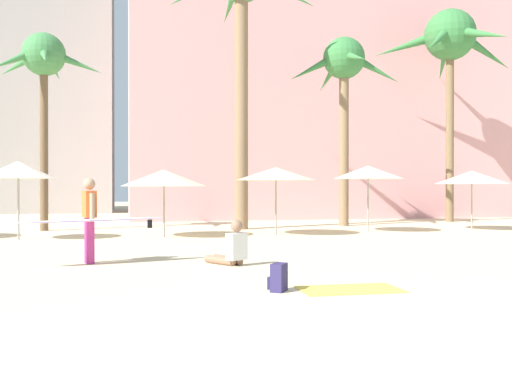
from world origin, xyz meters
TOP-DOWN VIEW (x-y plane):
  - ground at (0.00, 0.00)m, footprint 120.00×120.00m
  - hotel_pink at (7.43, 26.93)m, footprint 20.96×11.12m
  - palm_tree_far_left at (5.44, 17.00)m, footprint 4.67×4.80m
  - palm_tree_left at (-6.10, 16.91)m, footprint 3.91×4.19m
  - palm_tree_center at (11.19, 18.56)m, footprint 6.35×6.44m
  - palm_tree_right at (1.01, 16.11)m, footprint 5.76×5.89m
  - cafe_umbrella_0 at (-2.04, 13.28)m, footprint 2.71×2.71m
  - cafe_umbrella_1 at (5.09, 13.80)m, footprint 2.46×2.46m
  - cafe_umbrella_2 at (1.60, 13.26)m, footprint 2.64×2.64m
  - cafe_umbrella_3 at (9.16, 13.78)m, footprint 2.64×2.64m
  - cafe_umbrella_5 at (-6.33, 13.25)m, footprint 2.15×2.15m
  - beach_towel at (0.10, 3.21)m, footprint 1.55×0.88m
  - backpack at (-0.99, 3.33)m, footprint 0.34×0.35m
  - person_mid_left at (-1.15, 6.36)m, footprint 0.79×0.97m
  - person_far_right at (-3.94, 7.11)m, footprint 3.14×1.17m

SIDE VIEW (x-z plane):
  - ground at x=0.00m, z-range 0.00..0.00m
  - beach_towel at x=0.10m, z-range 0.00..0.01m
  - backpack at x=-0.99m, z-range -0.01..0.41m
  - person_mid_left at x=-1.15m, z-range -0.14..0.77m
  - person_far_right at x=-3.94m, z-range 0.06..1.81m
  - cafe_umbrella_0 at x=-2.04m, z-range 0.80..2.92m
  - cafe_umbrella_3 at x=9.16m, z-range 0.84..3.02m
  - cafe_umbrella_2 at x=1.60m, z-range 0.89..3.12m
  - cafe_umbrella_5 at x=-6.33m, z-range 0.91..3.26m
  - cafe_umbrella_1 at x=5.09m, z-range 0.93..3.25m
  - palm_tree_left at x=-6.10m, z-range 2.40..9.53m
  - palm_tree_far_left at x=5.44m, z-range 2.41..10.08m
  - hotel_pink at x=7.43m, z-range 0.00..14.84m
  - palm_tree_center at x=11.19m, z-range 3.29..12.96m
  - palm_tree_right at x=1.01m, z-range 3.24..13.72m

